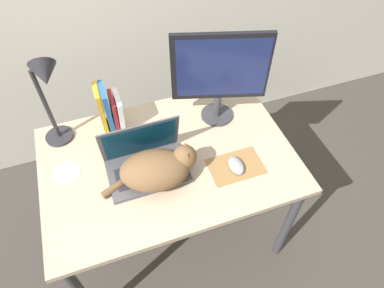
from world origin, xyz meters
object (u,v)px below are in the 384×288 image
(computer_mouse, at_px, (236,165))
(desk_lamp, at_px, (47,89))
(laptop, at_px, (145,162))
(cat, at_px, (158,169))
(cd_disc, at_px, (67,173))
(book_row, at_px, (110,110))
(external_monitor, at_px, (220,73))

(computer_mouse, distance_m, desk_lamp, 0.86)
(laptop, bearing_deg, cat, -63.87)
(cat, height_order, cd_disc, cat)
(book_row, distance_m, desk_lamp, 0.30)
(cat, bearing_deg, cd_disc, 156.08)
(book_row, bearing_deg, laptop, -73.27)
(laptop, relative_size, cd_disc, 2.88)
(laptop, xyz_separation_m, desk_lamp, (-0.31, 0.29, 0.27))
(computer_mouse, bearing_deg, cat, 170.85)
(desk_lamp, bearing_deg, book_row, 3.25)
(computer_mouse, relative_size, book_row, 0.41)
(laptop, distance_m, cat, 0.09)
(computer_mouse, bearing_deg, book_row, 137.32)
(desk_lamp, bearing_deg, laptop, -42.77)
(cat, xyz_separation_m, cd_disc, (-0.38, 0.17, -0.08))
(desk_lamp, bearing_deg, external_monitor, -6.65)
(computer_mouse, bearing_deg, desk_lamp, 148.70)
(laptop, relative_size, external_monitor, 0.73)
(laptop, relative_size, desk_lamp, 0.74)
(cat, relative_size, computer_mouse, 4.12)
(book_row, height_order, desk_lamp, desk_lamp)
(external_monitor, relative_size, computer_mouse, 4.57)
(cd_disc, bearing_deg, computer_mouse, -17.21)
(cat, relative_size, desk_lamp, 0.91)
(desk_lamp, xyz_separation_m, cd_disc, (-0.03, -0.20, -0.31))
(desk_lamp, height_order, cd_disc, desk_lamp)
(laptop, distance_m, book_row, 0.32)
(desk_lamp, bearing_deg, cat, -46.24)
(computer_mouse, xyz_separation_m, desk_lamp, (-0.69, 0.42, 0.30))
(computer_mouse, xyz_separation_m, book_row, (-0.47, 0.43, 0.09))
(cat, xyz_separation_m, computer_mouse, (0.34, -0.05, -0.06))
(laptop, xyz_separation_m, cd_disc, (-0.34, 0.09, -0.05))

